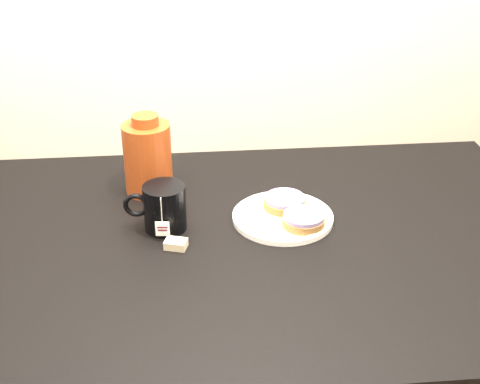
% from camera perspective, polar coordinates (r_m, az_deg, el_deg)
% --- Properties ---
extents(table, '(1.40, 0.90, 0.75)m').
position_cam_1_polar(table, '(1.47, 0.24, -6.73)').
color(table, black).
rests_on(table, ground_plane).
extents(plate, '(0.22, 0.22, 0.02)m').
position_cam_1_polar(plate, '(1.49, 3.67, -2.09)').
color(plate, white).
rests_on(plate, table).
extents(bagel_back, '(0.12, 0.12, 0.03)m').
position_cam_1_polar(bagel_back, '(1.52, 3.84, -0.86)').
color(bagel_back, brown).
rests_on(bagel_back, plate).
extents(bagel_front, '(0.12, 0.12, 0.03)m').
position_cam_1_polar(bagel_front, '(1.45, 5.44, -2.39)').
color(bagel_front, brown).
rests_on(bagel_front, plate).
extents(mug, '(0.14, 0.10, 0.10)m').
position_cam_1_polar(mug, '(1.45, -6.53, -1.30)').
color(mug, black).
rests_on(mug, table).
extents(teabag_pouch, '(0.05, 0.04, 0.02)m').
position_cam_1_polar(teabag_pouch, '(1.40, -5.49, -4.44)').
color(teabag_pouch, '#C6B793').
rests_on(teabag_pouch, table).
extents(bagel_package, '(0.13, 0.13, 0.19)m').
position_cam_1_polar(bagel_package, '(1.59, -7.89, 2.97)').
color(bagel_package, maroon).
rests_on(bagel_package, table).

